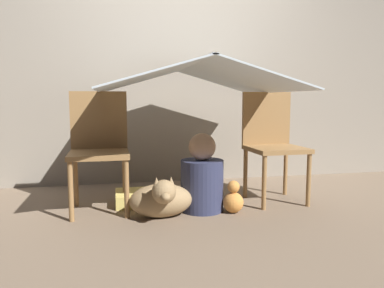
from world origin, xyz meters
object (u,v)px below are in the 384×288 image
chair_left (99,145)px  dog (161,199)px  chair_right (272,141)px  person_front (202,179)px

chair_left → dog: size_ratio=2.00×
chair_right → person_front: size_ratio=1.53×
chair_left → chair_right: 1.41m
person_front → dog: (-0.33, -0.13, -0.11)m
chair_right → dog: 1.09m
chair_left → dog: bearing=-37.1°
chair_right → dog: (-0.98, -0.32, -0.36)m
chair_left → person_front: bearing=-14.8°
person_front → dog: person_front is taller
dog → person_front: bearing=21.3°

